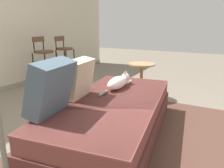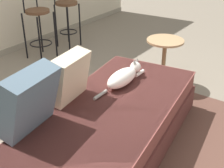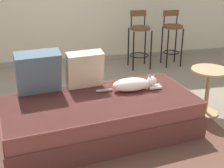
{
  "view_description": "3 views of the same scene",
  "coord_description": "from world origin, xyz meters",
  "px_view_note": "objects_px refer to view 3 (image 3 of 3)",
  "views": [
    {
      "loc": [
        -1.97,
        -1.43,
        1.21
      ],
      "look_at": [
        0.15,
        -0.3,
        0.55
      ],
      "focal_mm": 35.0,
      "sensor_mm": 36.0,
      "label": 1
    },
    {
      "loc": [
        -1.83,
        -1.71,
        1.83
      ],
      "look_at": [
        0.15,
        -0.3,
        0.55
      ],
      "focal_mm": 50.0,
      "sensor_mm": 36.0,
      "label": 2
    },
    {
      "loc": [
        -0.55,
        -3.32,
        1.82
      ],
      "look_at": [
        0.15,
        -0.3,
        0.55
      ],
      "focal_mm": 50.0,
      "sensor_mm": 36.0,
      "label": 3
    }
  ],
  "objects_px": {
    "couch": "(101,117)",
    "bar_stool_near_window": "(140,36)",
    "throw_pillow_middle": "(85,69)",
    "throw_pillow_corner": "(38,72)",
    "cat": "(134,84)",
    "side_table": "(208,85)",
    "bar_stool_by_doorway": "(172,33)"
  },
  "relations": [
    {
      "from": "throw_pillow_corner",
      "to": "bar_stool_near_window",
      "type": "xyz_separation_m",
      "value": [
        1.7,
        1.77,
        -0.12
      ]
    },
    {
      "from": "couch",
      "to": "cat",
      "type": "bearing_deg",
      "value": 19.62
    },
    {
      "from": "throw_pillow_middle",
      "to": "cat",
      "type": "height_order",
      "value": "throw_pillow_middle"
    },
    {
      "from": "throw_pillow_corner",
      "to": "throw_pillow_middle",
      "type": "distance_m",
      "value": 0.51
    },
    {
      "from": "bar_stool_near_window",
      "to": "side_table",
      "type": "height_order",
      "value": "bar_stool_near_window"
    },
    {
      "from": "throw_pillow_middle",
      "to": "throw_pillow_corner",
      "type": "bearing_deg",
      "value": -172.0
    },
    {
      "from": "throw_pillow_middle",
      "to": "side_table",
      "type": "relative_size",
      "value": 0.74
    },
    {
      "from": "throw_pillow_middle",
      "to": "bar_stool_near_window",
      "type": "height_order",
      "value": "bar_stool_near_window"
    },
    {
      "from": "throw_pillow_corner",
      "to": "bar_stool_by_doorway",
      "type": "distance_m",
      "value": 2.91
    },
    {
      "from": "throw_pillow_middle",
      "to": "cat",
      "type": "relative_size",
      "value": 0.59
    },
    {
      "from": "couch",
      "to": "bar_stool_near_window",
      "type": "relative_size",
      "value": 2.22
    },
    {
      "from": "couch",
      "to": "throw_pillow_corner",
      "type": "xyz_separation_m",
      "value": [
        -0.61,
        0.3,
        0.46
      ]
    },
    {
      "from": "couch",
      "to": "side_table",
      "type": "relative_size",
      "value": 3.69
    },
    {
      "from": "bar_stool_near_window",
      "to": "side_table",
      "type": "relative_size",
      "value": 1.67
    },
    {
      "from": "throw_pillow_middle",
      "to": "cat",
      "type": "distance_m",
      "value": 0.58
    },
    {
      "from": "throw_pillow_corner",
      "to": "throw_pillow_middle",
      "type": "height_order",
      "value": "throw_pillow_corner"
    },
    {
      "from": "throw_pillow_corner",
      "to": "bar_stool_near_window",
      "type": "relative_size",
      "value": 0.52
    },
    {
      "from": "bar_stool_near_window",
      "to": "bar_stool_by_doorway",
      "type": "relative_size",
      "value": 1.02
    },
    {
      "from": "cat",
      "to": "couch",
      "type": "bearing_deg",
      "value": -160.38
    },
    {
      "from": "couch",
      "to": "throw_pillow_corner",
      "type": "height_order",
      "value": "throw_pillow_corner"
    },
    {
      "from": "throw_pillow_corner",
      "to": "throw_pillow_middle",
      "type": "xyz_separation_m",
      "value": [
        0.51,
        0.07,
        -0.03
      ]
    },
    {
      "from": "bar_stool_near_window",
      "to": "couch",
      "type": "bearing_deg",
      "value": -117.79
    },
    {
      "from": "couch",
      "to": "throw_pillow_middle",
      "type": "distance_m",
      "value": 0.57
    },
    {
      "from": "bar_stool_by_doorway",
      "to": "side_table",
      "type": "distance_m",
      "value": 1.92
    },
    {
      "from": "couch",
      "to": "bar_stool_by_doorway",
      "type": "relative_size",
      "value": 2.26
    },
    {
      "from": "throw_pillow_middle",
      "to": "bar_stool_by_doorway",
      "type": "distance_m",
      "value": 2.47
    },
    {
      "from": "throw_pillow_corner",
      "to": "side_table",
      "type": "height_order",
      "value": "throw_pillow_corner"
    },
    {
      "from": "throw_pillow_middle",
      "to": "bar_stool_by_doorway",
      "type": "xyz_separation_m",
      "value": [
        1.79,
        1.7,
        -0.06
      ]
    },
    {
      "from": "throw_pillow_corner",
      "to": "cat",
      "type": "relative_size",
      "value": 0.68
    },
    {
      "from": "cat",
      "to": "bar_stool_by_doorway",
      "type": "height_order",
      "value": "bar_stool_by_doorway"
    },
    {
      "from": "throw_pillow_middle",
      "to": "bar_stool_near_window",
      "type": "distance_m",
      "value": 2.08
    },
    {
      "from": "bar_stool_by_doorway",
      "to": "throw_pillow_corner",
      "type": "bearing_deg",
      "value": -142.36
    }
  ]
}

